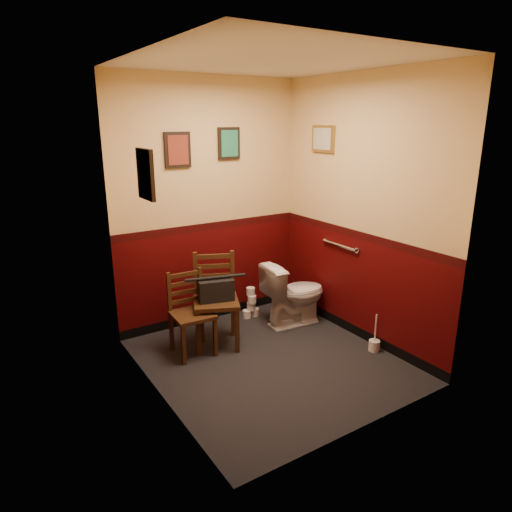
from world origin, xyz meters
The scene contains 17 objects.
floor centered at (0.00, 0.00, 0.00)m, with size 2.20×2.40×0.00m, color black.
ceiling centered at (0.00, 0.00, 2.70)m, with size 2.20×2.40×0.00m, color silver.
wall_back centered at (0.00, 1.20, 1.35)m, with size 2.20×2.70×0.00m, color #3C0405.
wall_front centered at (0.00, -1.20, 1.35)m, with size 2.20×2.70×0.00m, color #3C0405.
wall_left centered at (-1.10, 0.00, 1.35)m, with size 2.40×2.70×0.00m, color #3C0405.
wall_right centered at (1.10, 0.00, 1.35)m, with size 2.40×2.70×0.00m, color #3C0405.
grab_bar centered at (1.07, 0.25, 0.95)m, with size 0.05×0.56×0.06m.
framed_print_back_a centered at (-0.35, 1.18, 1.95)m, with size 0.28×0.04×0.36m.
framed_print_back_b centered at (0.25, 1.18, 2.00)m, with size 0.26×0.04×0.34m.
framed_print_left centered at (-1.08, 0.10, 1.85)m, with size 0.04×0.30×0.38m.
framed_print_right centered at (1.08, 0.60, 2.05)m, with size 0.04×0.34×0.28m.
toilet centered at (0.72, 0.57, 0.36)m, with size 0.41×0.73×0.71m, color white.
toilet_brush centered at (1.00, -0.40, 0.06)m, with size 0.11×0.11×0.40m.
chair_left centered at (-0.55, 0.59, 0.41)m, with size 0.40×0.40×0.82m.
chair_right centered at (-0.25, 0.62, 0.48)m, with size 0.59×0.59×0.95m.
handbag centered at (-0.27, 0.58, 0.61)m, with size 0.38×0.26×0.26m.
tp_stack centered at (0.40, 0.98, 0.16)m, with size 0.21×0.13×0.37m.
Camera 1 is at (-2.25, -3.25, 2.24)m, focal length 32.00 mm.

